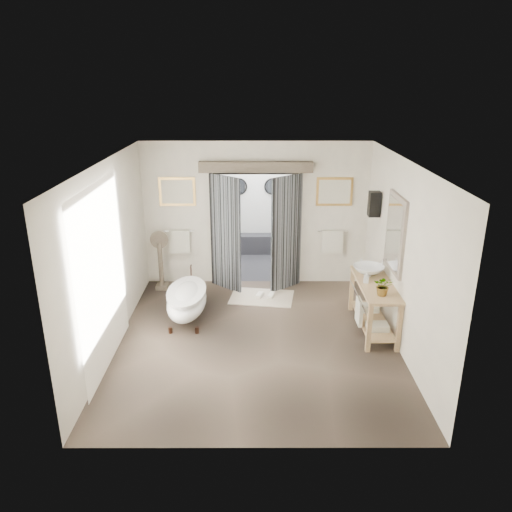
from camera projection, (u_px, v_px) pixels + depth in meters
name	position (u px, v px, depth m)	size (l,w,h in m)	color
ground_plane	(256.00, 340.00, 8.14)	(5.00, 5.00, 0.00)	brown
room_shell	(254.00, 234.00, 7.39)	(4.52, 5.02, 2.91)	beige
shower_room	(256.00, 220.00, 11.58)	(2.22, 2.01, 2.51)	#26262B
back_wall_dressing	(256.00, 211.00, 9.78)	(3.82, 0.68, 2.52)	black
clawfoot_tub	(187.00, 300.00, 8.75)	(0.68, 1.51, 0.74)	#362016
vanity	(373.00, 302.00, 8.33)	(0.57, 1.60, 0.85)	tan
pedestal_mirror	(161.00, 264.00, 9.96)	(0.36, 0.23, 1.22)	#65594A
rug	(262.00, 297.00, 9.71)	(1.20, 0.80, 0.01)	beige
slippers	(265.00, 295.00, 9.73)	(0.40, 0.27, 0.05)	white
basin	(368.00, 271.00, 8.49)	(0.53, 0.53, 0.18)	white
plant	(384.00, 286.00, 7.70)	(0.29, 0.25, 0.32)	gray
soap_bottle_a	(366.00, 277.00, 8.20)	(0.08, 0.09, 0.18)	gray
soap_bottle_b	(361.00, 263.00, 8.88)	(0.12, 0.12, 0.16)	gray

